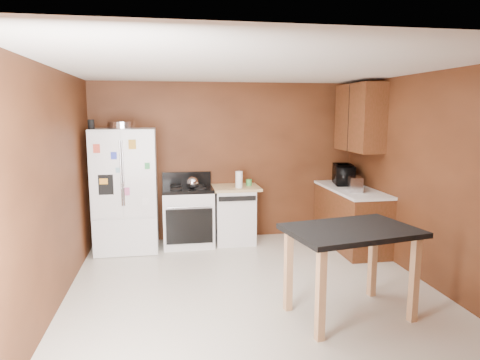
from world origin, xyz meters
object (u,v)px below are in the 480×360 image
object	(u,v)px
paper_towel	(239,179)
island	(351,242)
kettle	(192,183)
green_canister	(249,182)
dishwasher	(234,214)
toaster	(355,184)
gas_range	(188,215)
microwave	(343,175)
refrigerator	(126,190)
pen_cup	(91,124)
roasting_pan	(122,125)

from	to	relation	value
paper_towel	island	bearing A→B (deg)	-74.74
kettle	green_canister	bearing A→B (deg)	10.56
green_canister	dishwasher	xyz separation A→B (m)	(-0.25, -0.05, -0.49)
green_canister	toaster	xyz separation A→B (m)	(1.41, -0.80, 0.07)
gas_range	dishwasher	bearing A→B (deg)	1.94
green_canister	microwave	xyz separation A→B (m)	(1.49, -0.19, 0.10)
gas_range	green_canister	bearing A→B (deg)	4.58
microwave	island	distance (m)	2.71
refrigerator	island	bearing A→B (deg)	-47.10
pen_cup	green_canister	size ratio (longest dim) A/B	1.36
island	roasting_pan	bearing A→B (deg)	133.17
toaster	island	bearing A→B (deg)	-100.62
kettle	green_canister	world-z (taller)	kettle
paper_towel	microwave	size ratio (longest dim) A/B	0.49
toaster	dishwasher	xyz separation A→B (m)	(-1.66, 0.75, -0.55)
kettle	refrigerator	world-z (taller)	refrigerator
pen_cup	dishwasher	size ratio (longest dim) A/B	0.15
pen_cup	microwave	bearing A→B (deg)	1.16
roasting_pan	dishwasher	world-z (taller)	roasting_pan
kettle	gas_range	distance (m)	0.54
pen_cup	island	world-z (taller)	pen_cup
pen_cup	kettle	bearing A→B (deg)	4.01
paper_towel	gas_range	bearing A→B (deg)	173.85
microwave	gas_range	world-z (taller)	microwave
microwave	gas_range	size ratio (longest dim) A/B	0.47
kettle	microwave	distance (m)	2.39
roasting_pan	pen_cup	distance (m)	0.42
toaster	gas_range	size ratio (longest dim) A/B	0.26
refrigerator	gas_range	world-z (taller)	refrigerator
kettle	gas_range	size ratio (longest dim) A/B	0.16
kettle	refrigerator	distance (m)	0.98
green_canister	microwave	distance (m)	1.51
paper_towel	toaster	world-z (taller)	paper_towel
pen_cup	gas_range	xyz separation A→B (m)	(1.33, 0.19, -1.40)
paper_towel	green_canister	world-z (taller)	paper_towel
kettle	toaster	size ratio (longest dim) A/B	0.61
pen_cup	dishwasher	bearing A→B (deg)	5.91
paper_towel	microwave	xyz separation A→B (m)	(1.68, -0.03, 0.03)
roasting_pan	green_canister	size ratio (longest dim) A/B	4.07
kettle	microwave	size ratio (longest dim) A/B	0.34
pen_cup	toaster	bearing A→B (deg)	-8.23
pen_cup	dishwasher	distance (m)	2.50
gas_range	dishwasher	world-z (taller)	gas_range
toaster	microwave	bearing A→B (deg)	97.34
microwave	refrigerator	xyz separation A→B (m)	(-3.37, 0.05, -0.14)
kettle	paper_towel	size ratio (longest dim) A/B	0.70
gas_range	microwave	bearing A→B (deg)	-2.58
paper_towel	island	size ratio (longest dim) A/B	0.18
pen_cup	kettle	distance (m)	1.65
kettle	microwave	xyz separation A→B (m)	(2.39, -0.02, 0.05)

